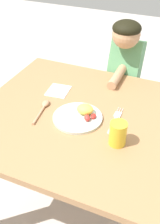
# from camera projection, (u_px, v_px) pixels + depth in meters

# --- Properties ---
(ground_plane) EXTENTS (8.00, 8.00, 0.00)m
(ground_plane) POSITION_uv_depth(u_px,v_px,m) (80.00, 204.00, 1.79)
(ground_plane) COLOR beige
(dining_table) EXTENTS (1.01, 0.93, 0.74)m
(dining_table) POSITION_uv_depth(u_px,v_px,m) (80.00, 133.00, 1.42)
(dining_table) COLOR #A07249
(dining_table) RESTS_ON ground_plane
(plate) EXTENTS (0.24, 0.24, 0.06)m
(plate) POSITION_uv_depth(u_px,v_px,m) (80.00, 115.00, 1.31)
(plate) COLOR silver
(plate) RESTS_ON dining_table
(fork) EXTENTS (0.03, 0.21, 0.01)m
(fork) POSITION_uv_depth(u_px,v_px,m) (115.00, 120.00, 1.30)
(fork) COLOR silver
(fork) RESTS_ON dining_table
(spoon) EXTENTS (0.05, 0.20, 0.02)m
(spoon) POSITION_uv_depth(u_px,v_px,m) (44.00, 107.00, 1.38)
(spoon) COLOR tan
(spoon) RESTS_ON dining_table
(drinking_cup) EXTENTS (0.07, 0.07, 0.11)m
(drinking_cup) POSITION_uv_depth(u_px,v_px,m) (118.00, 134.00, 1.15)
(drinking_cup) COLOR gold
(drinking_cup) RESTS_ON dining_table
(person) EXTENTS (0.19, 0.42, 1.05)m
(person) POSITION_uv_depth(u_px,v_px,m) (123.00, 90.00, 1.84)
(person) COLOR #41535C
(person) RESTS_ON ground_plane
(napkin) EXTENTS (0.13, 0.14, 0.00)m
(napkin) POSITION_uv_depth(u_px,v_px,m) (58.00, 91.00, 1.51)
(napkin) COLOR white
(napkin) RESTS_ON dining_table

